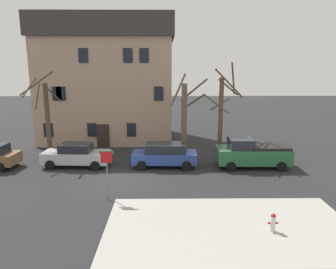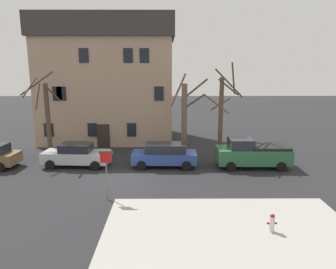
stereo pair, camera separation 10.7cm
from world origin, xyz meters
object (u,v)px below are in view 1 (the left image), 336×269
at_px(car_blue_wagon, 165,155).
at_px(bicycle_leaning, 74,154).
at_px(tree_bare_mid, 185,115).
at_px(street_sign_pole, 107,166).
at_px(car_silver_sedan, 76,155).
at_px(tree_bare_far, 222,112).
at_px(pickup_truck_green, 252,153).
at_px(building_main, 108,79).
at_px(tree_bare_near, 46,116).
at_px(fire_hydrant, 273,222).

height_order(car_blue_wagon, bicycle_leaning, car_blue_wagon).
xyz_separation_m(tree_bare_mid, street_sign_pole, (-4.72, -9.49, -1.28)).
height_order(tree_bare_mid, bicycle_leaning, tree_bare_mid).
height_order(car_silver_sedan, bicycle_leaning, car_silver_sedan).
relative_size(tree_bare_far, pickup_truck_green, 1.45).
xyz_separation_m(building_main, tree_bare_mid, (7.12, -5.74, -2.70)).
distance_m(tree_bare_far, car_blue_wagon, 6.08).
height_order(tree_bare_near, street_sign_pole, tree_bare_near).
bearing_deg(tree_bare_near, fire_hydrant, -40.11).
xyz_separation_m(tree_bare_near, tree_bare_far, (13.54, 1.00, 0.20)).
relative_size(tree_bare_mid, tree_bare_far, 0.88).
bearing_deg(tree_bare_far, tree_bare_mid, 167.41).
distance_m(building_main, tree_bare_mid, 9.54).
distance_m(building_main, tree_bare_far, 12.10).
relative_size(car_silver_sedan, bicycle_leaning, 2.94).
bearing_deg(tree_bare_mid, tree_bare_far, -12.59).
height_order(pickup_truck_green, bicycle_leaning, pickup_truck_green).
xyz_separation_m(tree_bare_mid, bicycle_leaning, (-8.74, -1.55, -2.83)).
distance_m(fire_hydrant, street_sign_pole, 8.64).
distance_m(car_blue_wagon, pickup_truck_green, 6.26).
relative_size(car_blue_wagon, street_sign_pole, 1.70).
bearing_deg(tree_bare_far, street_sign_pole, -130.69).
height_order(car_silver_sedan, fire_hydrant, car_silver_sedan).
bearing_deg(street_sign_pole, pickup_truck_green, 31.50).
bearing_deg(car_silver_sedan, car_blue_wagon, -1.38).
bearing_deg(car_silver_sedan, bicycle_leaning, 110.46).
bearing_deg(bicycle_leaning, pickup_truck_green, -9.42).
bearing_deg(tree_bare_near, tree_bare_mid, 8.78).
height_order(building_main, street_sign_pole, building_main).
bearing_deg(tree_bare_mid, building_main, 141.15).
bearing_deg(car_blue_wagon, pickup_truck_green, -0.78).
distance_m(building_main, tree_bare_near, 8.56).
xyz_separation_m(fire_hydrant, bicycle_leaning, (-11.73, 11.58, -0.17)).
height_order(building_main, pickup_truck_green, building_main).
bearing_deg(tree_bare_near, street_sign_pole, -52.89).
bearing_deg(street_sign_pole, bicycle_leaning, 116.87).
bearing_deg(tree_bare_far, car_silver_sedan, -165.16).
height_order(tree_bare_far, car_blue_wagon, tree_bare_far).
relative_size(tree_bare_mid, fire_hydrant, 8.09).
xyz_separation_m(building_main, car_blue_wagon, (5.48, -9.42, -5.00)).
distance_m(tree_bare_mid, street_sign_pole, 10.68).
distance_m(fire_hydrant, bicycle_leaning, 16.49).
xyz_separation_m(building_main, tree_bare_near, (-3.53, -7.38, -2.52)).
distance_m(car_silver_sedan, bicycle_leaning, 2.16).
distance_m(tree_bare_mid, car_blue_wagon, 4.64).
distance_m(tree_bare_near, pickup_truck_green, 15.60).
bearing_deg(building_main, car_blue_wagon, -59.80).
relative_size(pickup_truck_green, street_sign_pole, 1.88).
relative_size(tree_bare_mid, street_sign_pole, 2.39).
bearing_deg(tree_bare_near, bicycle_leaning, 2.78).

